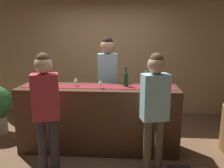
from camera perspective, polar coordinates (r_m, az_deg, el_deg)
ground_plane at (r=4.00m, az=-3.25°, el=-15.43°), size 10.00×10.00×0.00m
back_wall at (r=5.44m, az=-0.85°, el=8.07°), size 6.00×0.12×2.90m
bar_counter at (r=3.78m, az=-3.34°, el=-8.43°), size 2.49×0.60×1.04m
counter_runner_cloth at (r=3.63m, az=-3.45°, el=-0.67°), size 2.37×0.28×0.01m
wine_bottle_clear at (r=3.56m, az=8.24°, el=0.79°), size 0.07×0.07×0.30m
wine_bottle_green at (r=3.63m, az=3.42°, el=1.14°), size 0.07×0.07×0.30m
wine_glass_near_customer at (r=3.80m, az=-14.81°, el=1.11°), size 0.07×0.07×0.14m
wine_glass_mid_counter at (r=3.70m, az=-8.88°, el=1.09°), size 0.07×0.07×0.14m
wine_glass_far_end at (r=3.50m, az=-2.84°, el=0.57°), size 0.07×0.07×0.14m
bartender at (r=4.16m, az=-1.10°, el=2.25°), size 0.35×0.25×1.80m
customer_sipping at (r=3.05m, az=10.45°, el=-4.36°), size 0.38×0.28×1.63m
customer_browsing at (r=3.13m, az=-15.97°, el=-4.17°), size 0.38×0.28×1.63m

